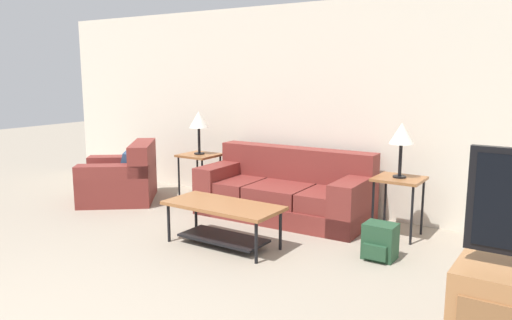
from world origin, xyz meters
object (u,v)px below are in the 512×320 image
Objects in this scene: coffee_table at (223,215)px; table_lamp_left at (199,121)px; couch at (285,193)px; armchair at (122,180)px; side_table_right at (399,185)px; side_table_left at (199,160)px; table_lamp_right at (402,135)px; backpack at (380,242)px.

coffee_table is 2.09× the size of table_lamp_left.
couch is 3.61× the size of table_lamp_left.
armchair is 2.08× the size of side_table_right.
table_lamp_left reaches higher than side_table_left.
couch is at bearing -178.64° from side_table_right.
side_table_left is 1.11× the size of table_lamp_left.
side_table_left is 1.00× the size of side_table_right.
table_lamp_left is 1.00× the size of table_lamp_right.
side_table_right is at bearing -116.57° from table_lamp_right.
side_table_right is (1.38, 1.28, 0.24)m from coffee_table.
table_lamp_left is at bearing 33.57° from armchair.
side_table_right is at bearing 95.95° from backpack.
couch is 1.73× the size of coffee_table.
side_table_right is at bearing 1.36° from couch.
side_table_left is 2.75m from side_table_right.
side_table_right is (2.75, 0.00, 0.00)m from side_table_left.
side_table_right is at bearing 9.26° from armchair.
table_lamp_right is at bearing 63.43° from side_table_right.
couch is at bearing -1.36° from table_lamp_left.
table_lamp_left is at bearing 178.64° from couch.
table_lamp_right reaches higher than couch.
coffee_table is 2.03m from table_lamp_left.
table_lamp_right is at bearing 0.00° from table_lamp_left.
armchair is 2.08× the size of side_table_left.
armchair is 3.71m from side_table_right.
armchair is 2.31× the size of table_lamp_left.
backpack is at bearing -84.05° from table_lamp_right.
table_lamp_right reaches higher than side_table_right.
backpack is at bearing -14.82° from side_table_left.
side_table_left is at bearing 180.00° from side_table_right.
table_lamp_left reaches higher than armchair.
side_table_left is at bearing 165.18° from backpack.
table_lamp_left reaches higher than side_table_right.
armchair is at bearing -146.43° from table_lamp_left.
side_table_left is 0.53m from table_lamp_left.
backpack is (0.08, -0.75, -0.93)m from table_lamp_right.
coffee_table is 2.03m from table_lamp_right.
table_lamp_left is 3.07m from backpack.
coffee_table is (2.27, -0.68, 0.04)m from armchair.
side_table_left is 2.80m from table_lamp_right.
table_lamp_right is at bearing 1.36° from couch.
armchair is (-2.27, -0.56, -0.01)m from couch.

